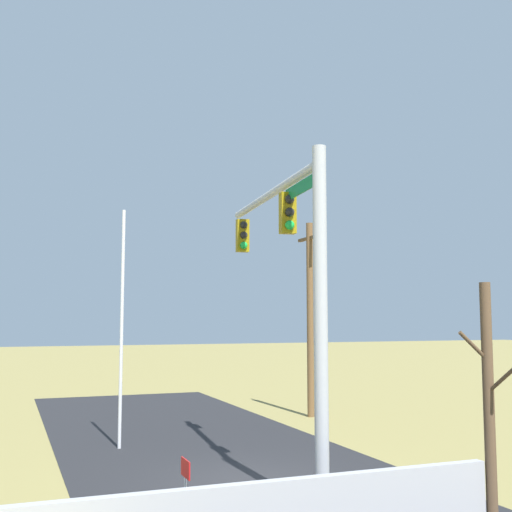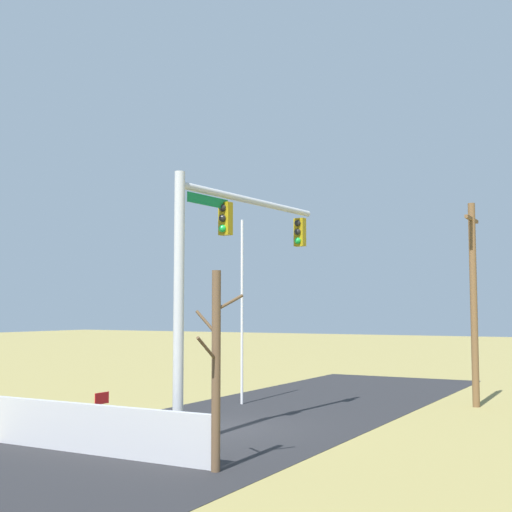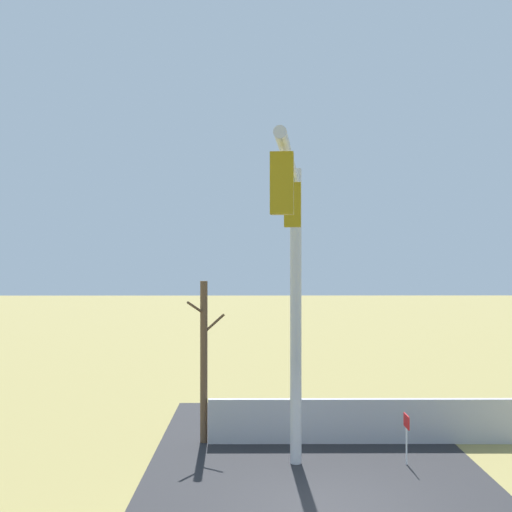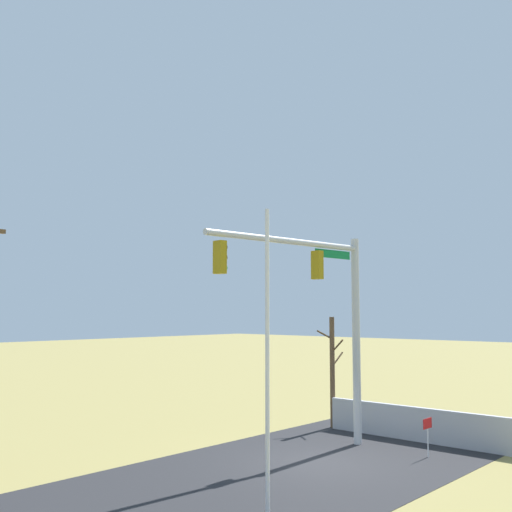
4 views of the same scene
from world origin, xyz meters
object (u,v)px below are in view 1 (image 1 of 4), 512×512
Objects in this scene: open_sign at (185,477)px; signal_mast at (292,262)px; utility_pole at (310,314)px; flagpole at (122,327)px; bare_tree at (489,401)px.

signal_mast is at bearing 119.38° from open_sign.
utility_pole is at bearing 144.56° from open_sign.
flagpole is at bearing -65.98° from utility_pole.
open_sign is (11.20, -7.97, -3.02)m from utility_pole.
flagpole is 0.93× the size of utility_pole.
flagpole is 5.74× the size of open_sign.
signal_mast is 6.85m from flagpole.
utility_pole reaches higher than flagpole.
bare_tree is at bearing 67.99° from open_sign.
bare_tree is (3.66, 2.22, -2.75)m from signal_mast.
bare_tree is 3.61× the size of open_sign.
bare_tree is at bearing 31.24° from signal_mast.
flagpole is 8.64m from utility_pole.
signal_mast is 1.03× the size of flagpole.
utility_pole is 13.66m from bare_tree.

